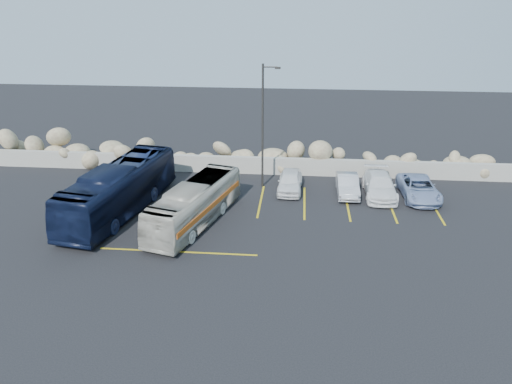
# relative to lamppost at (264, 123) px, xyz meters

# --- Properties ---
(ground) EXTENTS (90.00, 90.00, 0.00)m
(ground) POSITION_rel_lamppost_xyz_m (-2.56, -9.50, -4.30)
(ground) COLOR black
(ground) RESTS_ON ground
(seawall) EXTENTS (60.00, 0.40, 1.20)m
(seawall) POSITION_rel_lamppost_xyz_m (-2.56, 2.50, -3.70)
(seawall) COLOR gray
(seawall) RESTS_ON ground
(riprap_pile) EXTENTS (54.00, 2.80, 2.60)m
(riprap_pile) POSITION_rel_lamppost_xyz_m (-2.56, 3.70, -3.00)
(riprap_pile) COLOR #988063
(riprap_pile) RESTS_ON ground
(parking_lines) EXTENTS (18.16, 9.36, 0.01)m
(parking_lines) POSITION_rel_lamppost_xyz_m (2.09, -3.93, -4.29)
(parking_lines) COLOR gold
(parking_lines) RESTS_ON ground
(lamppost) EXTENTS (1.14, 0.18, 8.00)m
(lamppost) POSITION_rel_lamppost_xyz_m (0.00, 0.00, 0.00)
(lamppost) COLOR #33302D
(lamppost) RESTS_ON ground
(vintage_bus) EXTENTS (4.15, 8.67, 2.35)m
(vintage_bus) POSITION_rel_lamppost_xyz_m (-3.33, -5.96, -3.12)
(vintage_bus) COLOR beige
(vintage_bus) RESTS_ON ground
(tour_coach) EXTENTS (4.16, 10.58, 2.87)m
(tour_coach) POSITION_rel_lamppost_xyz_m (-7.99, -4.84, -2.86)
(tour_coach) COLOR black
(tour_coach) RESTS_ON ground
(car_a) EXTENTS (1.65, 3.82, 1.29)m
(car_a) POSITION_rel_lamppost_xyz_m (1.79, -0.61, -3.65)
(car_a) COLOR white
(car_a) RESTS_ON ground
(car_b) EXTENTS (1.33, 3.76, 1.24)m
(car_b) POSITION_rel_lamppost_xyz_m (5.46, -0.81, -3.68)
(car_b) COLOR silver
(car_b) RESTS_ON ground
(car_c) EXTENTS (1.92, 4.64, 1.34)m
(car_c) POSITION_rel_lamppost_xyz_m (7.45, -0.87, -3.62)
(car_c) COLOR white
(car_c) RESTS_ON ground
(car_d) EXTENTS (2.28, 4.64, 1.27)m
(car_d) POSITION_rel_lamppost_xyz_m (9.84, -1.05, -3.66)
(car_d) COLOR #8799C0
(car_d) RESTS_ON ground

